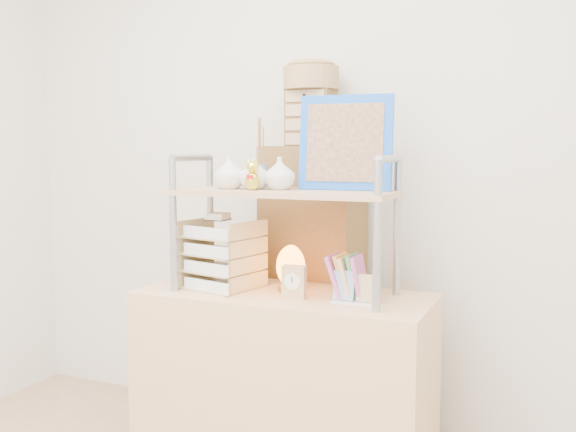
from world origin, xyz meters
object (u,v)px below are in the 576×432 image
Objects in this scene: desk at (284,381)px; letter_tray at (219,258)px; cabinet at (312,292)px; salt_lamp at (291,268)px.

desk is 0.58m from letter_tray.
letter_tray is (-0.29, -0.03, 0.50)m from desk.
cabinet is (-0.02, 0.37, 0.30)m from desk.
desk is 0.48m from cabinet.
cabinet reaches higher than desk.
desk is at bearing -80.60° from cabinet.
desk is at bearing -101.71° from salt_lamp.
cabinet is 4.20× the size of letter_tray.
salt_lamp is at bearing 14.30° from letter_tray.
cabinet is 0.37m from salt_lamp.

